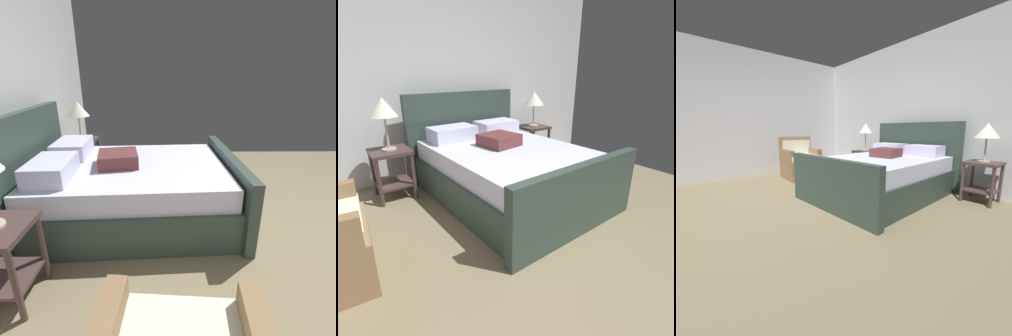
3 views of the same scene
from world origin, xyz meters
TOP-DOWN VIEW (x-y plane):
  - ground_plane at (0.00, 0.00)m, footprint 5.35×5.86m
  - wall_back at (0.00, 2.99)m, footprint 5.47×0.12m
  - bed at (0.24, 1.74)m, footprint 1.78×2.28m
  - nightstand_right at (1.39, 2.59)m, footprint 0.44×0.44m
  - table_lamp_right at (1.39, 2.59)m, footprint 0.32×0.32m
  - nightstand_left at (-0.90, 2.47)m, footprint 0.44×0.44m
  - table_lamp_left at (-0.90, 2.47)m, footprint 0.30×0.30m

SIDE VIEW (x-z plane):
  - ground_plane at x=0.00m, z-range -0.02..0.00m
  - bed at x=0.24m, z-range -0.25..0.95m
  - nightstand_right at x=1.39m, z-range 0.10..0.70m
  - nightstand_left at x=-0.90m, z-range 0.10..0.70m
  - table_lamp_right at x=1.39m, z-range 0.76..1.31m
  - table_lamp_left at x=-0.90m, z-range 0.78..1.38m
  - wall_back at x=0.00m, z-range 0.00..2.80m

